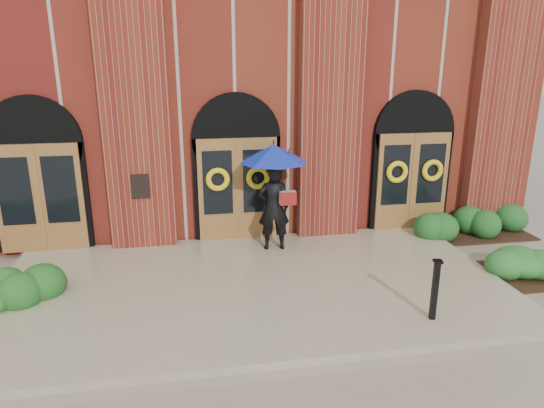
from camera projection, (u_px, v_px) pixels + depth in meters
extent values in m
plane|color=gray|center=(254.00, 293.00, 9.56)|extent=(90.00, 90.00, 0.00)
cube|color=tan|center=(253.00, 286.00, 9.68)|extent=(10.00, 5.30, 0.15)
cube|color=maroon|center=(218.00, 86.00, 16.93)|extent=(16.00, 12.00, 7.00)
cube|color=black|center=(140.00, 186.00, 11.03)|extent=(0.40, 0.05, 0.55)
cube|color=maroon|center=(135.00, 103.00, 10.73)|extent=(1.50, 0.45, 7.00)
cube|color=maroon|center=(330.00, 100.00, 11.48)|extent=(1.50, 0.45, 7.00)
cube|color=maroon|center=(502.00, 97.00, 12.23)|extent=(1.50, 0.45, 7.00)
cube|color=brown|center=(40.00, 199.00, 10.96)|extent=(1.90, 0.10, 2.50)
cylinder|color=black|center=(34.00, 143.00, 10.72)|extent=(2.10, 0.22, 2.10)
cube|color=brown|center=(238.00, 190.00, 11.71)|extent=(1.90, 0.10, 2.50)
cylinder|color=black|center=(236.00, 137.00, 11.47)|extent=(2.10, 0.22, 2.10)
cube|color=brown|center=(412.00, 182.00, 12.46)|extent=(1.90, 0.10, 2.50)
cylinder|color=black|center=(414.00, 132.00, 12.22)|extent=(2.10, 0.22, 2.10)
torus|color=yellow|center=(218.00, 179.00, 11.43)|extent=(0.57, 0.13, 0.57)
torus|color=yellow|center=(258.00, 178.00, 11.59)|extent=(0.57, 0.13, 0.57)
torus|color=yellow|center=(397.00, 172.00, 12.18)|extent=(0.57, 0.13, 0.57)
torus|color=yellow|center=(433.00, 170.00, 12.33)|extent=(0.57, 0.13, 0.57)
imported|color=black|center=(274.00, 208.00, 11.14)|extent=(0.77, 0.53, 2.00)
cone|color=#142A9C|center=(274.00, 153.00, 10.77)|extent=(1.66, 1.66, 0.40)
cylinder|color=black|center=(276.00, 177.00, 10.89)|extent=(0.02, 0.02, 0.66)
cube|color=#A9ACAE|center=(288.00, 198.00, 10.96)|extent=(0.39, 0.22, 0.29)
cube|color=maroon|center=(289.00, 199.00, 10.86)|extent=(0.38, 0.06, 0.29)
cube|color=black|center=(435.00, 291.00, 8.20)|extent=(0.11, 0.11, 1.05)
cube|color=black|center=(438.00, 261.00, 8.04)|extent=(0.17, 0.17, 0.04)
ellipsoid|color=#1B4D1B|center=(475.00, 223.00, 12.55)|extent=(2.71, 1.08, 0.70)
ellipsoid|color=#236022|center=(527.00, 263.00, 10.28)|extent=(1.58, 1.35, 0.56)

